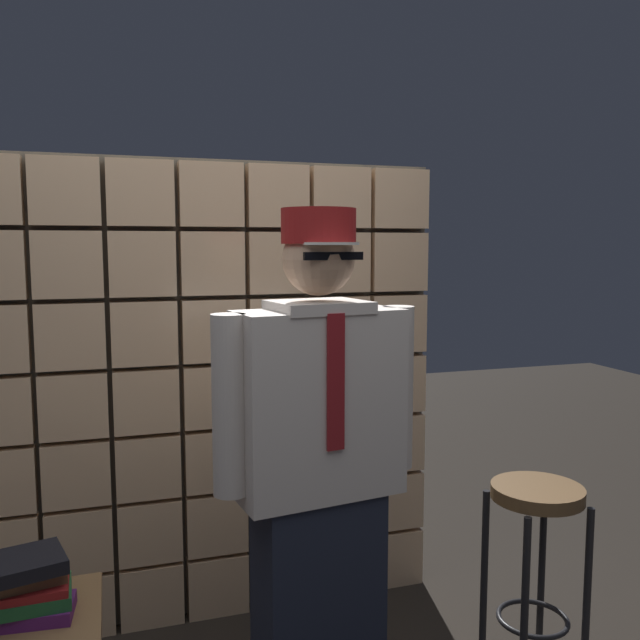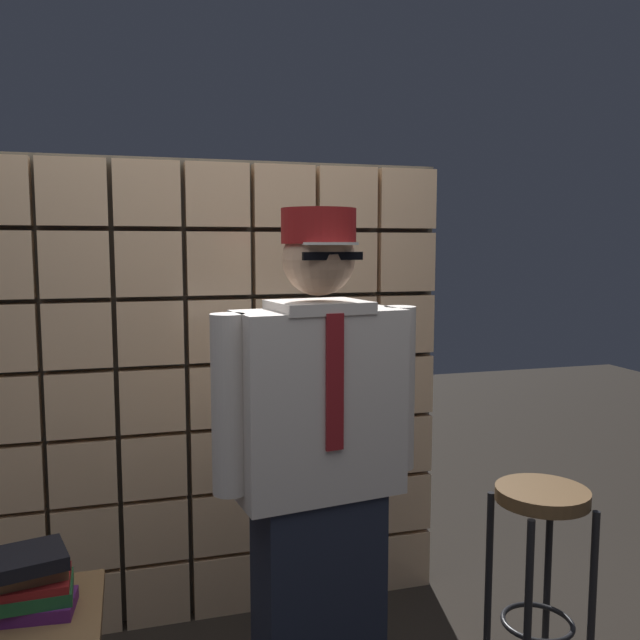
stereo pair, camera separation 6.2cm
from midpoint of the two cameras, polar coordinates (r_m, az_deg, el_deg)
The scene contains 4 objects.
glass_block_wall at distance 2.94m, azimuth -7.95°, elevation -6.35°, with size 2.02×0.10×2.02m.
standing_person at distance 2.19m, azimuth 0.73°, elevation -12.88°, with size 0.70×0.33×1.75m.
bar_stool at distance 2.73m, azimuth 18.99°, elevation -17.19°, with size 0.34×0.34×0.74m.
book_stack at distance 2.29m, azimuth -22.68°, elevation -19.95°, with size 0.25×0.23×0.19m.
Camera 2 is at (-0.37, -1.63, 1.63)m, focal length 37.43 mm.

